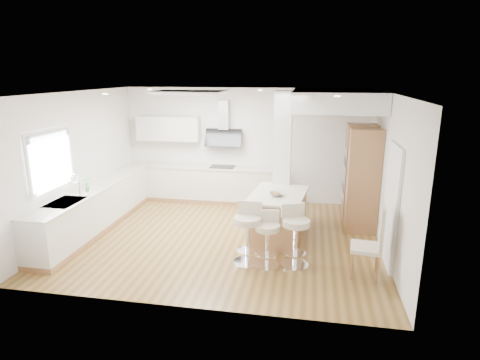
% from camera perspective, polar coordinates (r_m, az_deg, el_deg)
% --- Properties ---
extents(ground, '(6.00, 6.00, 0.00)m').
position_cam_1_polar(ground, '(8.03, -2.34, -8.09)').
color(ground, olive).
rests_on(ground, ground).
extents(ceiling, '(6.00, 5.00, 0.02)m').
position_cam_1_polar(ceiling, '(8.03, -2.34, -8.09)').
color(ceiling, white).
rests_on(ceiling, ground).
extents(wall_back, '(6.00, 0.04, 2.80)m').
position_cam_1_polar(wall_back, '(9.99, 0.66, 4.95)').
color(wall_back, silver).
rests_on(wall_back, ground).
extents(wall_left, '(0.04, 5.00, 2.80)m').
position_cam_1_polar(wall_left, '(8.73, -22.07, 2.36)').
color(wall_left, silver).
rests_on(wall_left, ground).
extents(wall_right, '(0.04, 5.00, 2.80)m').
position_cam_1_polar(wall_right, '(7.54, 20.40, 0.65)').
color(wall_right, silver).
rests_on(wall_right, ground).
extents(skylight, '(4.10, 2.10, 0.06)m').
position_cam_1_polar(skylight, '(8.17, -7.17, 12.26)').
color(skylight, white).
rests_on(skylight, ground).
extents(window_left, '(0.06, 1.28, 1.07)m').
position_cam_1_polar(window_left, '(7.92, -25.39, 2.97)').
color(window_left, silver).
rests_on(window_left, ground).
extents(doorway_right, '(0.05, 1.00, 2.10)m').
position_cam_1_polar(doorway_right, '(7.08, 20.71, -3.67)').
color(doorway_right, '#494039').
rests_on(doorway_right, ground).
extents(counter_left, '(0.63, 4.50, 1.35)m').
position_cam_1_polar(counter_left, '(9.01, -19.09, -3.21)').
color(counter_left, '#A17045').
rests_on(counter_left, ground).
extents(counter_back, '(3.62, 0.63, 2.50)m').
position_cam_1_polar(counter_back, '(10.07, -4.76, 0.87)').
color(counter_back, '#A17045').
rests_on(counter_back, ground).
extents(pillar, '(0.35, 0.35, 2.80)m').
position_cam_1_polar(pillar, '(8.36, 6.02, 2.86)').
color(pillar, white).
rests_on(pillar, ground).
extents(soffit, '(1.78, 2.20, 0.40)m').
position_cam_1_polar(soffit, '(8.64, 13.57, 10.97)').
color(soffit, white).
rests_on(soffit, ground).
extents(oven_column, '(0.63, 1.21, 2.10)m').
position_cam_1_polar(oven_column, '(8.76, 16.77, 0.50)').
color(oven_column, '#A17045').
rests_on(oven_column, ground).
extents(peninsula, '(1.16, 1.60, 0.98)m').
position_cam_1_polar(peninsula, '(7.85, 5.37, -5.07)').
color(peninsula, '#A17045').
rests_on(peninsula, ground).
extents(bar_stool_a, '(0.51, 0.51, 1.06)m').
position_cam_1_polar(bar_stool_a, '(6.77, 1.11, -7.14)').
color(bar_stool_a, white).
rests_on(bar_stool_a, ground).
extents(bar_stool_b, '(0.45, 0.45, 0.95)m').
position_cam_1_polar(bar_stool_b, '(6.71, 3.92, -7.98)').
color(bar_stool_b, white).
rests_on(bar_stool_b, ground).
extents(bar_stool_c, '(0.62, 0.62, 1.05)m').
position_cam_1_polar(bar_stool_c, '(6.75, 7.87, -7.42)').
color(bar_stool_c, white).
rests_on(bar_stool_c, ground).
extents(dining_chair, '(0.52, 0.52, 1.20)m').
position_cam_1_polar(dining_chair, '(6.63, 18.49, -8.03)').
color(dining_chair, beige).
rests_on(dining_chair, ground).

